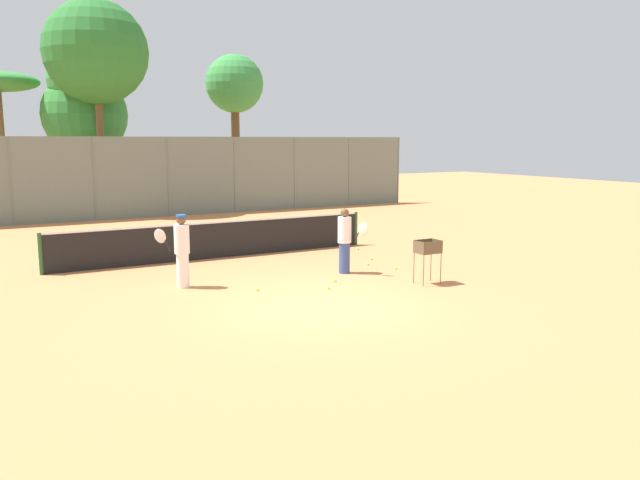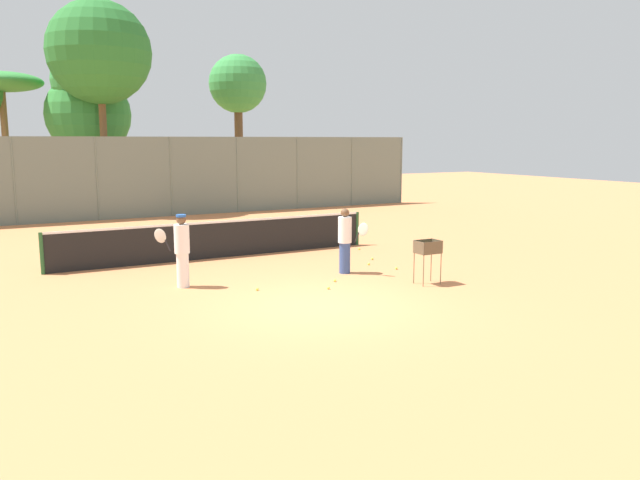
% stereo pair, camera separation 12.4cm
% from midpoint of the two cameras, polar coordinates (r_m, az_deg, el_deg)
% --- Properties ---
extents(ground_plane, '(80.00, 80.00, 0.00)m').
position_cam_midpoint_polar(ground_plane, '(12.80, 0.29, -6.05)').
color(ground_plane, '#D37F4C').
extents(tennis_net, '(9.45, 0.10, 1.07)m').
position_cam_midpoint_polar(tennis_net, '(18.08, -9.02, 0.13)').
color(tennis_net, '#26592D').
rests_on(tennis_net, ground_plane).
extents(back_fence, '(28.21, 0.08, 3.50)m').
position_cam_midpoint_polar(back_fence, '(28.03, -16.44, 5.48)').
color(back_fence, slate).
rests_on(back_fence, ground_plane).
extents(tree_0, '(3.72, 3.72, 6.49)m').
position_cam_midpoint_polar(tree_0, '(33.34, -27.03, 12.54)').
color(tree_0, brown).
rests_on(tree_0, ground_plane).
extents(tree_1, '(2.97, 2.97, 7.62)m').
position_cam_midpoint_polar(tree_1, '(32.44, -20.72, 13.34)').
color(tree_1, brown).
rests_on(tree_1, ground_plane).
extents(tree_2, '(4.01, 4.01, 6.56)m').
position_cam_midpoint_polar(tree_2, '(32.65, -20.32, 10.63)').
color(tree_2, brown).
rests_on(tree_2, ground_plane).
extents(tree_3, '(4.58, 4.58, 9.51)m').
position_cam_midpoint_polar(tree_3, '(30.60, -19.42, 15.84)').
color(tree_3, brown).
rests_on(tree_3, ground_plane).
extents(tree_5, '(3.17, 3.17, 7.98)m').
position_cam_midpoint_polar(tree_5, '(35.53, -7.42, 13.78)').
color(tree_5, brown).
rests_on(tree_5, ground_plane).
extents(player_white_outfit, '(0.73, 0.66, 1.68)m').
position_cam_midpoint_polar(player_white_outfit, '(14.57, -12.29, -0.87)').
color(player_white_outfit, white).
rests_on(player_white_outfit, ground_plane).
extents(player_red_cap, '(0.52, 0.83, 1.65)m').
position_cam_midpoint_polar(player_red_cap, '(15.76, 2.54, -0.01)').
color(player_red_cap, '#334C8C').
rests_on(player_red_cap, ground_plane).
extents(ball_cart, '(0.56, 0.41, 1.04)m').
position_cam_midpoint_polar(ball_cart, '(14.82, 10.07, -0.94)').
color(ball_cart, brown).
rests_on(ball_cart, ground_plane).
extents(tennis_ball_0, '(0.07, 0.07, 0.07)m').
position_cam_midpoint_polar(tennis_ball_0, '(19.28, 3.77, -0.80)').
color(tennis_ball_0, '#D1E54C').
rests_on(tennis_ball_0, ground_plane).
extents(tennis_ball_1, '(0.07, 0.07, 0.07)m').
position_cam_midpoint_polar(tennis_ball_1, '(16.96, 4.69, -2.19)').
color(tennis_ball_1, '#D1E54C').
rests_on(tennis_ball_1, ground_plane).
extents(tennis_ball_2, '(0.07, 0.07, 0.07)m').
position_cam_midpoint_polar(tennis_ball_2, '(16.46, 7.20, -2.58)').
color(tennis_ball_2, '#D1E54C').
rests_on(tennis_ball_2, ground_plane).
extents(tennis_ball_3, '(0.07, 0.07, 0.07)m').
position_cam_midpoint_polar(tennis_ball_3, '(14.94, 1.60, -3.71)').
color(tennis_ball_3, '#D1E54C').
rests_on(tennis_ball_3, ground_plane).
extents(tennis_ball_4, '(0.07, 0.07, 0.07)m').
position_cam_midpoint_polar(tennis_ball_4, '(14.20, 1.02, -4.39)').
color(tennis_ball_4, '#D1E54C').
rests_on(tennis_ball_4, ground_plane).
extents(tennis_ball_5, '(0.07, 0.07, 0.07)m').
position_cam_midpoint_polar(tennis_ball_5, '(17.71, 5.00, -1.71)').
color(tennis_ball_5, '#D1E54C').
rests_on(tennis_ball_5, ground_plane).
extents(tennis_ball_6, '(0.07, 0.07, 0.07)m').
position_cam_midpoint_polar(tennis_ball_6, '(15.83, 2.48, -2.98)').
color(tennis_ball_6, '#D1E54C').
rests_on(tennis_ball_6, ground_plane).
extents(tennis_ball_7, '(0.07, 0.07, 0.07)m').
position_cam_midpoint_polar(tennis_ball_7, '(14.14, -5.52, -4.49)').
color(tennis_ball_7, '#D1E54C').
rests_on(tennis_ball_7, ground_plane).
extents(tennis_ball_8, '(0.07, 0.07, 0.07)m').
position_cam_midpoint_polar(tennis_ball_8, '(16.58, -12.11, -2.63)').
color(tennis_ball_8, '#D1E54C').
rests_on(tennis_ball_8, ground_plane).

